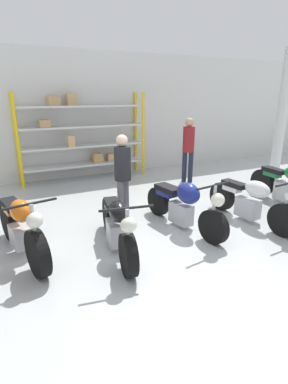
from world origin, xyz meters
name	(u,v)px	position (x,y,z in m)	size (l,w,h in m)	color
ground_plane	(154,236)	(0.00, 0.00, 0.00)	(30.00, 30.00, 0.00)	#B2B7B7
back_wall	(80,116)	(0.00, 4.68, 1.80)	(30.00, 0.08, 3.60)	silver
shelving_rack	(82,135)	(-0.06, 4.31, 1.30)	(3.63, 0.63, 2.45)	yellow
support_pillar	(282,117)	(5.02, 1.82, 1.80)	(0.28, 0.28, 3.60)	silver
motorcycle_orange	(21,228)	(-2.13, 0.30, 0.46)	(0.76, 2.07, 1.06)	black
motorcycle_black	(117,226)	(-0.76, -0.19, 0.42)	(0.74, 2.10, 0.99)	black
motorcycle_blue	(184,204)	(0.65, 0.07, 0.46)	(0.74, 2.11, 1.02)	black
motorcycle_white	(251,201)	(1.98, -0.26, 0.42)	(0.60, 2.11, 0.97)	black
person_browsing	(123,171)	(-0.19, 0.95, 0.99)	(0.45, 0.45, 1.68)	#595960
person_near_rack	(188,145)	(2.48, 2.65, 1.06)	(0.45, 0.45, 1.79)	#1E2338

